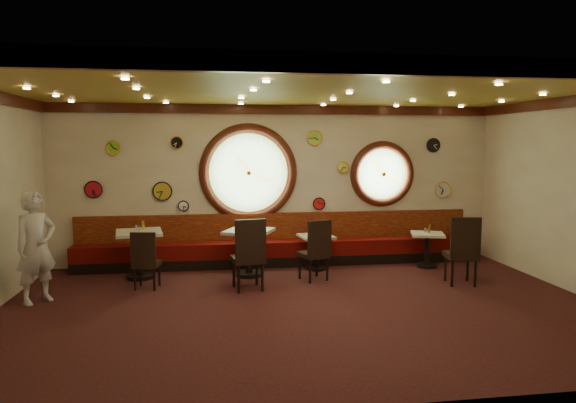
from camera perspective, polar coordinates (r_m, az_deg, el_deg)
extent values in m
cube|color=black|center=(7.85, 1.73, -11.59)|extent=(9.00, 6.00, 0.00)
cube|color=gold|center=(7.51, 1.81, 12.33)|extent=(9.00, 6.00, 0.02)
cube|color=beige|center=(10.46, -1.13, 1.88)|extent=(9.00, 0.02, 3.20)
cube|color=beige|center=(4.62, 8.37, -3.95)|extent=(9.00, 0.02, 3.20)
cube|color=#3C140B|center=(10.41, -1.11, 10.18)|extent=(9.00, 0.10, 0.18)
cube|color=#3C140B|center=(4.64, 8.49, 14.83)|extent=(9.00, 0.10, 0.18)
cube|color=black|center=(10.42, -0.92, -6.49)|extent=(8.00, 0.55, 0.20)
cube|color=#540807|center=(10.36, -0.92, -5.14)|extent=(8.00, 0.55, 0.30)
cube|color=#5C070C|center=(10.51, -1.08, -2.77)|extent=(8.00, 0.10, 0.55)
cylinder|color=#7DAC67|center=(10.38, -4.42, 3.21)|extent=(1.66, 0.02, 1.66)
torus|color=#3C140B|center=(10.37, -4.42, 3.21)|extent=(1.98, 0.18, 1.98)
torus|color=gold|center=(10.34, -4.40, 3.20)|extent=(1.61, 0.03, 1.61)
cylinder|color=#7DAC67|center=(10.94, 10.39, 3.03)|extent=(1.10, 0.02, 1.10)
torus|color=#3C140B|center=(10.93, 10.41, 3.02)|extent=(1.38, 0.18, 1.38)
torus|color=gold|center=(10.90, 10.46, 3.01)|extent=(1.09, 0.03, 1.09)
cylinder|color=black|center=(11.30, 15.83, 6.04)|extent=(0.28, 0.03, 0.28)
cylinder|color=#85CA28|center=(10.48, -18.83, 5.66)|extent=(0.26, 0.03, 0.26)
cylinder|color=silver|center=(11.44, 16.82, 1.24)|extent=(0.34, 0.03, 0.34)
cylinder|color=red|center=(10.59, -20.81, 1.25)|extent=(0.32, 0.03, 0.32)
cylinder|color=gold|center=(10.40, -13.78, 1.12)|extent=(0.36, 0.03, 0.36)
cylinder|color=black|center=(10.33, -12.26, 6.40)|extent=(0.24, 0.03, 0.24)
cylinder|color=white|center=(10.40, -11.54, -0.49)|extent=(0.20, 0.03, 0.20)
cylinder|color=red|center=(10.61, 3.46, -0.24)|extent=(0.24, 0.03, 0.24)
cylinder|color=#A7D743|center=(10.51, 2.97, 7.08)|extent=(0.30, 0.03, 0.30)
cylinder|color=#E3E64C|center=(10.66, 6.13, 3.82)|extent=(0.22, 0.03, 0.22)
cylinder|color=black|center=(9.79, -16.08, -7.99)|extent=(0.50, 0.50, 0.07)
cylinder|color=black|center=(9.70, -16.15, -5.73)|extent=(0.14, 0.14, 0.79)
cube|color=silver|center=(9.62, -16.23, -3.34)|extent=(0.90, 0.90, 0.06)
cylinder|color=black|center=(9.60, -4.34, -8.04)|extent=(0.49, 0.49, 0.07)
cylinder|color=black|center=(9.51, -4.36, -5.74)|extent=(0.13, 0.13, 0.79)
cube|color=silver|center=(9.43, -4.38, -3.31)|extent=(1.04, 1.04, 0.06)
cylinder|color=black|center=(10.07, 3.14, -7.39)|extent=(0.39, 0.39, 0.05)
cylinder|color=black|center=(10.00, 3.15, -5.69)|extent=(0.11, 0.11, 0.61)
cube|color=silver|center=(9.93, 3.16, -3.88)|extent=(0.69, 0.69, 0.04)
cylinder|color=black|center=(10.61, 15.14, -6.89)|extent=(0.39, 0.39, 0.05)
cylinder|color=black|center=(10.54, 15.18, -5.25)|extent=(0.11, 0.11, 0.62)
cube|color=silver|center=(10.49, 15.24, -3.53)|extent=(0.77, 0.77, 0.04)
cube|color=black|center=(9.01, -15.40, -6.73)|extent=(0.47, 0.47, 0.07)
cube|color=black|center=(8.78, -15.79, -5.05)|extent=(0.42, 0.12, 0.54)
cube|color=black|center=(8.64, -4.49, -6.43)|extent=(0.58, 0.58, 0.09)
cube|color=black|center=(8.36, -4.18, -4.24)|extent=(0.51, 0.14, 0.66)
cube|color=black|center=(9.22, 2.85, -5.90)|extent=(0.59, 0.59, 0.08)
cube|color=black|center=(8.99, 3.53, -4.02)|extent=(0.45, 0.22, 0.60)
cube|color=black|center=(9.42, 18.63, -5.71)|extent=(0.58, 0.58, 0.09)
cube|color=black|center=(9.15, 19.13, -3.71)|extent=(0.51, 0.15, 0.65)
cylinder|color=silver|center=(9.62, -16.48, -2.85)|extent=(0.04, 0.04, 0.11)
cylinder|color=silver|center=(9.41, -5.02, -2.90)|extent=(0.03, 0.03, 0.09)
cylinder|color=silver|center=(9.89, 2.50, -3.46)|extent=(0.04, 0.04, 0.11)
cylinder|color=silver|center=(10.50, 14.99, -3.11)|extent=(0.04, 0.04, 0.10)
cylinder|color=silver|center=(9.57, -16.19, -2.96)|extent=(0.03, 0.03, 0.09)
cylinder|color=silver|center=(9.41, -4.63, -2.83)|extent=(0.04, 0.04, 0.10)
cylinder|color=silver|center=(9.88, 3.60, -3.56)|extent=(0.03, 0.03, 0.09)
cylinder|color=silver|center=(10.50, 15.25, -3.14)|extent=(0.03, 0.03, 0.09)
cylinder|color=yellow|center=(9.72, -15.79, -2.58)|extent=(0.05, 0.05, 0.16)
cylinder|color=gold|center=(9.48, -3.44, -2.54)|extent=(0.05, 0.05, 0.17)
cylinder|color=gold|center=(10.03, 3.38, -3.23)|extent=(0.05, 0.05, 0.15)
cylinder|color=gold|center=(10.53, 15.40, -2.88)|extent=(0.06, 0.06, 0.18)
imported|color=silver|center=(8.73, -26.21, -4.57)|extent=(0.73, 0.74, 1.72)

